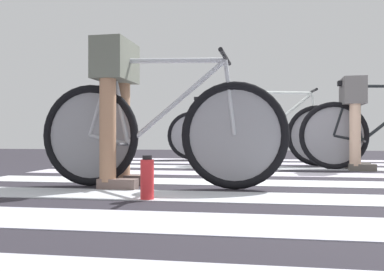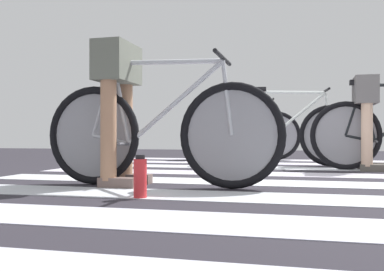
% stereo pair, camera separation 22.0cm
% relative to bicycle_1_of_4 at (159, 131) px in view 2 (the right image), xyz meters
% --- Properties ---
extents(ground, '(18.00, 14.00, 0.02)m').
position_rel_bicycle_1_of_4_xyz_m(ground, '(1.02, 0.80, -0.40)').
color(ground, '#28252C').
extents(crosswalk_markings, '(5.40, 5.75, 0.00)m').
position_rel_bicycle_1_of_4_xyz_m(crosswalk_markings, '(1.05, 0.77, -0.38)').
color(crosswalk_markings, '#B5B5C6').
rests_on(crosswalk_markings, ground).
extents(bicycle_1_of_4, '(1.74, 0.52, 0.93)m').
position_rel_bicycle_1_of_4_xyz_m(bicycle_1_of_4, '(0.00, 0.00, 0.00)').
color(bicycle_1_of_4, black).
rests_on(bicycle_1_of_4, ground).
extents(cyclist_1_of_4, '(0.32, 0.42, 1.02)m').
position_rel_bicycle_1_of_4_xyz_m(cyclist_1_of_4, '(-0.31, 0.01, 0.27)').
color(cyclist_1_of_4, '#A87A5B').
rests_on(cyclist_1_of_4, ground).
extents(cyclist_2_of_4, '(0.32, 0.42, 0.96)m').
position_rel_bicycle_1_of_4_xyz_m(cyclist_2_of_4, '(1.64, 1.83, 0.24)').
color(cyclist_2_of_4, beige).
rests_on(cyclist_2_of_4, ground).
extents(bicycle_3_of_4, '(1.73, 0.52, 0.93)m').
position_rel_bicycle_1_of_4_xyz_m(bicycle_3_of_4, '(0.83, 2.29, 0.00)').
color(bicycle_3_of_4, black).
rests_on(bicycle_3_of_4, ground).
extents(bicycle_4_of_4, '(1.73, 0.52, 0.93)m').
position_rel_bicycle_1_of_4_xyz_m(bicycle_4_of_4, '(0.17, 3.47, 0.00)').
color(bicycle_4_of_4, black).
rests_on(bicycle_4_of_4, ground).
extents(water_bottle, '(0.08, 0.08, 0.25)m').
position_rel_bicycle_1_of_4_xyz_m(water_bottle, '(0.06, -0.55, -0.27)').
color(water_bottle, red).
rests_on(water_bottle, ground).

